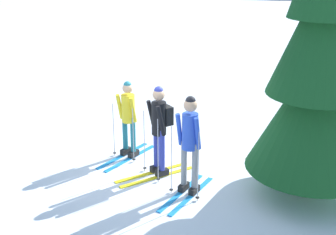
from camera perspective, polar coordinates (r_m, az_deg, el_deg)
name	(u,v)px	position (r m, az deg, el deg)	size (l,w,h in m)	color
ground_plane	(152,171)	(9.07, -2.04, -6.83)	(400.00, 400.00, 0.00)	white
skier_in_yellow	(128,117)	(9.40, -5.08, 0.13)	(0.61, 1.60, 1.66)	#1E84D1
skier_in_black	(159,125)	(8.54, -1.09, -1.02)	(1.04, 1.57, 1.81)	yellow
skier_in_blue	(190,140)	(7.87, 2.75, -2.92)	(0.61, 1.55, 1.84)	#1E84D1
pine_tree_near	(319,62)	(7.81, 18.67, 6.68)	(2.20, 2.20, 5.32)	#51381E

